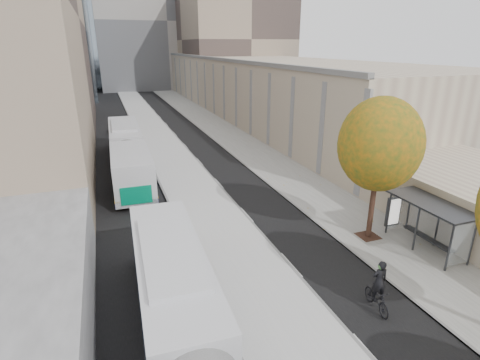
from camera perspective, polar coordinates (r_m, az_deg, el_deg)
name	(u,v)px	position (r m, az deg, el deg)	size (l,w,h in m)	color
bus_platform	(166,150)	(38.47, -11.27, 4.58)	(4.25, 150.00, 0.15)	silver
sidewalk	(240,143)	(40.38, 0.04, 5.64)	(4.75, 150.00, 0.08)	gray
building_tan	(244,80)	(70.54, 0.69, 15.01)	(18.00, 92.00, 8.00)	tan
building_far_block	(161,23)	(99.10, -11.99, 22.38)	(30.00, 18.00, 30.00)	gray
bus_shelter	(434,210)	(21.13, 27.42, -4.10)	(1.90, 4.40, 2.53)	#383A3F
tree_c	(380,145)	(20.16, 20.54, 5.07)	(4.20, 4.20, 7.28)	black
bus_near	(191,358)	(11.92, -7.44, -25.25)	(3.09, 17.08, 2.83)	silver
bus_far	(127,151)	(32.66, -16.77, 4.26)	(3.00, 18.15, 3.02)	silver
cyclist	(378,292)	(16.29, 20.25, -15.71)	(0.72, 1.77, 2.20)	black
distant_car	(117,128)	(47.39, -18.28, 7.50)	(1.47, 3.66, 1.25)	silver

